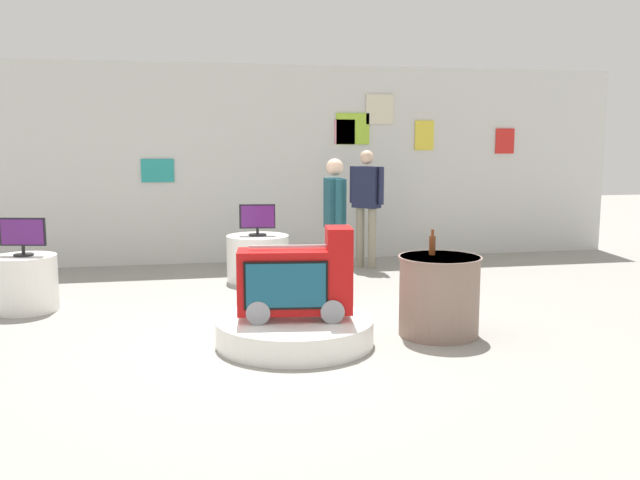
# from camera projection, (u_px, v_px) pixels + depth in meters

# --- Properties ---
(ground_plane) EXTENTS (30.00, 30.00, 0.00)m
(ground_plane) POSITION_uv_depth(u_px,v_px,m) (269.00, 339.00, 6.29)
(ground_plane) COLOR gray
(back_wall_display) EXTENTS (12.28, 0.13, 2.96)m
(back_wall_display) POSITION_uv_depth(u_px,v_px,m) (234.00, 164.00, 10.20)
(back_wall_display) COLOR silver
(back_wall_display) RESTS_ON ground
(main_display_pedestal) EXTENTS (1.42, 1.42, 0.23)m
(main_display_pedestal) POSITION_uv_depth(u_px,v_px,m) (295.00, 331.00, 6.14)
(main_display_pedestal) COLOR white
(main_display_pedestal) RESTS_ON ground
(novelty_firetruck_tv) EXTENTS (1.05, 0.52, 0.83)m
(novelty_firetruck_tv) POSITION_uv_depth(u_px,v_px,m) (297.00, 282.00, 6.07)
(novelty_firetruck_tv) COLOR gray
(novelty_firetruck_tv) RESTS_ON main_display_pedestal
(display_pedestal_left_rear) EXTENTS (0.81, 0.81, 0.60)m
(display_pedestal_left_rear) POSITION_uv_depth(u_px,v_px,m) (258.00, 258.00, 8.90)
(display_pedestal_left_rear) COLOR white
(display_pedestal_left_rear) RESTS_ON ground
(tv_on_left_rear) EXTENTS (0.47, 0.24, 0.41)m
(tv_on_left_rear) POSITION_uv_depth(u_px,v_px,m) (257.00, 219.00, 8.83)
(tv_on_left_rear) COLOR black
(tv_on_left_rear) RESTS_ON display_pedestal_left_rear
(display_pedestal_center_rear) EXTENTS (0.67, 0.67, 0.60)m
(display_pedestal_center_rear) POSITION_uv_depth(u_px,v_px,m) (25.00, 283.00, 7.32)
(display_pedestal_center_rear) COLOR white
(display_pedestal_center_rear) RESTS_ON ground
(tv_on_center_rear) EXTENTS (0.49, 0.21, 0.41)m
(tv_on_center_rear) POSITION_uv_depth(u_px,v_px,m) (22.00, 235.00, 7.24)
(tv_on_center_rear) COLOR black
(tv_on_center_rear) RESTS_ON display_pedestal_center_rear
(side_table_round) EXTENTS (0.78, 0.78, 0.75)m
(side_table_round) POSITION_uv_depth(u_px,v_px,m) (439.00, 295.00, 6.38)
(side_table_round) COLOR gray
(side_table_round) RESTS_ON ground
(bottle_on_side_table) EXTENTS (0.06, 0.06, 0.24)m
(bottle_on_side_table) POSITION_uv_depth(u_px,v_px,m) (432.00, 244.00, 6.41)
(bottle_on_side_table) COLOR brown
(bottle_on_side_table) RESTS_ON side_table_round
(shopper_browsing_near_truck) EXTENTS (0.41, 0.43, 1.70)m
(shopper_browsing_near_truck) POSITION_uv_depth(u_px,v_px,m) (366.00, 199.00, 9.74)
(shopper_browsing_near_truck) COLOR gray
(shopper_browsing_near_truck) RESTS_ON ground
(shopper_browsing_rear) EXTENTS (0.21, 0.56, 1.62)m
(shopper_browsing_rear) POSITION_uv_depth(u_px,v_px,m) (335.00, 216.00, 8.01)
(shopper_browsing_rear) COLOR #194751
(shopper_browsing_rear) RESTS_ON ground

